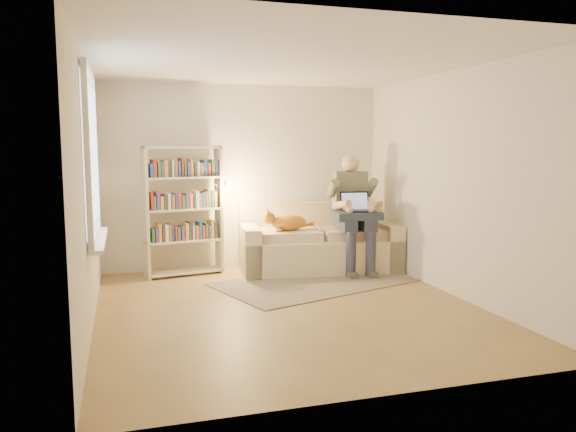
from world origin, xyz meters
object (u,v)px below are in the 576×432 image
object	(u,v)px
sofa	(318,246)
cat	(283,222)
bookshelf	(184,204)
person	(353,206)
laptop	(361,206)

from	to	relation	value
sofa	cat	xyz separation A→B (m)	(-0.54, -0.09, 0.37)
bookshelf	person	bearing A→B (deg)	-19.36
person	cat	world-z (taller)	person
laptop	cat	bearing A→B (deg)	170.21
sofa	bookshelf	distance (m)	1.97
laptop	sofa	bearing A→B (deg)	148.13
person	bookshelf	size ratio (longest dim) A/B	0.93
person	bookshelf	xyz separation A→B (m)	(-2.29, 0.37, 0.06)
person	bookshelf	world-z (taller)	bookshelf
cat	bookshelf	world-z (taller)	bookshelf
sofa	person	world-z (taller)	person
cat	laptop	bearing A→B (deg)	-9.79
sofa	bookshelf	bearing A→B (deg)	-179.29
cat	bookshelf	xyz separation A→B (m)	(-1.31, 0.25, 0.26)
person	bookshelf	bearing A→B (deg)	176.54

